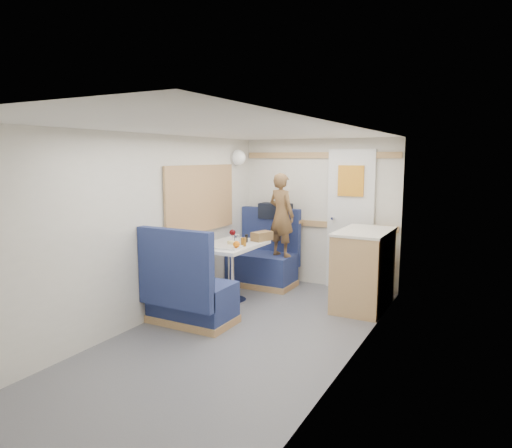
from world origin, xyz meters
The scene contains 26 objects.
floor centered at (0.00, 0.00, 0.00)m, with size 4.50×4.50×0.00m, color #515156.
ceiling centered at (0.00, 0.00, 2.00)m, with size 4.50×4.50×0.00m, color silver.
wall_back centered at (0.00, 2.25, 1.00)m, with size 2.20×0.02×2.00m, color silver.
wall_left centered at (-1.10, 0.00, 1.00)m, with size 0.02×4.50×2.00m, color silver.
wall_right centered at (1.10, 0.00, 1.00)m, with size 0.02×4.50×2.00m, color silver.
oak_trim_low centered at (0.00, 2.23, 0.85)m, with size 2.15×0.02×0.08m, color #A17648.
oak_trim_high centered at (0.00, 2.23, 1.78)m, with size 2.15×0.02×0.08m, color #A17648.
side_window centered at (-1.08, 1.00, 1.25)m, with size 0.04×1.30×0.72m, color #A9B99D.
rear_door centered at (0.45, 2.22, 0.97)m, with size 0.62×0.12×1.86m.
dinette_table centered at (-0.65, 1.00, 0.57)m, with size 0.62×0.92×0.72m.
bench_far centered at (-0.65, 1.86, 0.30)m, with size 0.90×0.59×1.05m.
bench_near centered at (-0.65, 0.14, 0.30)m, with size 0.90×0.59×1.05m.
ledge centered at (-0.65, 2.12, 0.88)m, with size 0.90×0.14×0.04m, color #A17648.
dome_light centered at (-1.04, 1.85, 1.75)m, with size 0.20×0.20×0.20m, color white.
galley_counter centered at (0.82, 1.55, 0.47)m, with size 0.57×0.92×0.92m.
person centered at (-0.36, 1.80, 1.00)m, with size 0.40×0.26×1.10m, color brown.
duffel_bag centered at (-0.60, 2.12, 1.01)m, with size 0.44×0.21×0.21m, color black.
tray centered at (-0.56, 0.81, 0.73)m, with size 0.28×0.37×0.02m, color silver.
orange_fruit centered at (-0.43, 0.75, 0.78)m, with size 0.08×0.08×0.08m, color #D54C09.
cheese_block centered at (-0.58, 0.91, 0.76)m, with size 0.11×0.06×0.04m, color #DDC480.
wine_glass centered at (-0.66, 1.06, 0.84)m, with size 0.08×0.08×0.17m.
tumbler_left centered at (-0.88, 0.62, 0.78)m, with size 0.07×0.07×0.12m, color white.
tumbler_right centered at (-0.56, 0.99, 0.78)m, with size 0.07×0.07×0.12m, color silver.
beer_glass centered at (-0.44, 0.94, 0.77)m, with size 0.07×0.07×0.10m, color brown.
pepper_grinder centered at (-0.54, 1.18, 0.77)m, with size 0.04×0.04×0.10m, color black.
bread_loaf centered at (-0.43, 1.38, 0.78)m, with size 0.15×0.27×0.11m, color brown.
Camera 1 is at (2.16, -3.62, 1.75)m, focal length 32.00 mm.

